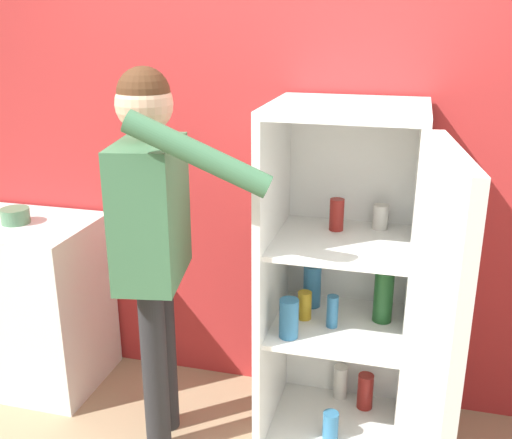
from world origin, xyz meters
The scene contains 5 objects.
wall_back centered at (0.00, 0.98, 1.27)m, with size 7.00×0.06×2.55m.
refrigerator centered at (0.41, 0.53, 0.79)m, with size 0.79×1.28×1.60m.
person centered at (-0.45, 0.35, 1.12)m, with size 0.74×0.59×1.76m.
counter centered at (-1.37, 0.65, 0.46)m, with size 0.78×0.56×0.93m.
bowl centered at (-1.36, 0.64, 0.97)m, with size 0.15×0.15×0.08m.
Camera 1 is at (0.59, -1.87, 1.95)m, focal length 42.00 mm.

